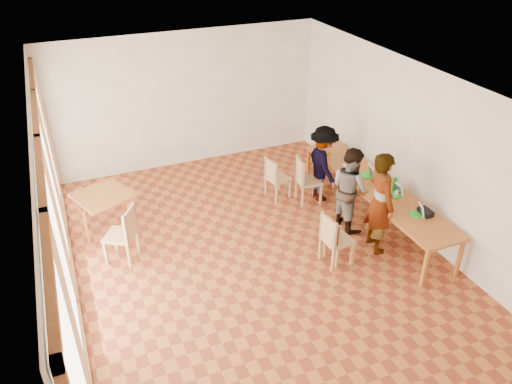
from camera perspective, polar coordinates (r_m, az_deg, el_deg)
ground at (r=8.60m, az=0.05°, el=-7.64°), size 8.00×8.00×0.00m
wall_back at (r=11.24m, az=-7.94°, el=10.36°), size 6.00×0.10×3.00m
wall_front at (r=5.13m, az=18.59°, el=-19.62°), size 6.00×0.10×3.00m
wall_right at (r=9.22m, az=17.60°, el=4.56°), size 0.10×8.00×3.00m
window_wall at (r=7.33m, az=-21.88°, el=-3.33°), size 0.10×8.00×3.00m
ceiling at (r=7.15m, az=0.06°, el=11.79°), size 6.00×8.00×0.04m
communal_table at (r=9.49m, az=13.42°, el=0.52°), size 0.80×4.00×0.75m
side_table at (r=9.38m, az=-17.06°, el=-0.65°), size 0.90×0.90×0.75m
chair_near at (r=8.38m, az=9.18°, el=-4.97°), size 0.42×0.42×0.44m
chair_mid at (r=8.26m, az=8.76°, el=-4.88°), size 0.47×0.47×0.50m
chair_far at (r=10.01m, az=2.14°, el=2.02°), size 0.50×0.50×0.47m
chair_empty at (r=9.90m, az=5.54°, el=1.85°), size 0.51×0.51×0.52m
chair_spare at (r=8.51m, az=-14.73°, el=-4.13°), size 0.65×0.65×0.54m
person_near at (r=8.61m, az=13.99°, el=-1.18°), size 0.50×0.71×1.84m
person_mid at (r=9.17m, az=10.69°, el=0.42°), size 0.66×0.81×1.60m
person_far at (r=9.98m, az=7.65°, el=3.22°), size 0.68×1.06×1.57m
laptop_near at (r=8.75m, az=18.05°, el=-2.20°), size 0.28×0.29×0.20m
laptop_mid at (r=9.22m, az=15.69°, el=0.03°), size 0.23×0.27×0.22m
laptop_far at (r=9.74m, az=12.75°, el=2.15°), size 0.27×0.29×0.21m
yellow_mug at (r=10.41m, az=8.24°, el=4.44°), size 0.12×0.12×0.09m
green_bottle at (r=9.27m, az=15.55°, el=0.77°), size 0.07×0.07×0.28m
clear_glass at (r=9.22m, az=15.77°, el=-0.12°), size 0.07×0.07×0.09m
condiment_cup at (r=10.00m, az=10.17°, el=3.03°), size 0.08×0.08×0.06m
pink_phone at (r=10.61m, az=8.10°, el=4.74°), size 0.05×0.10×0.01m
black_pouch at (r=8.81m, az=18.80°, el=-2.19°), size 0.16×0.26×0.09m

